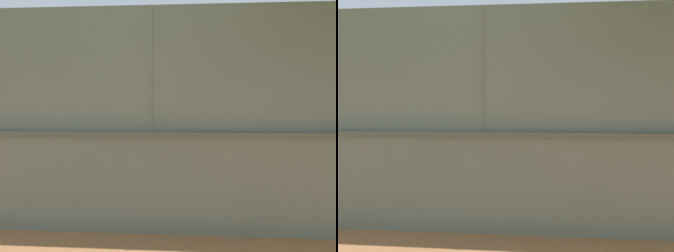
% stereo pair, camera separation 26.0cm
% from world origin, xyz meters
% --- Properties ---
extents(ground_plane, '(260.00, 260.00, 0.00)m').
position_xyz_m(ground_plane, '(0.00, 0.00, 0.00)').
color(ground_plane, '#B27247').
extents(perimeter_wall, '(30.62, 1.27, 1.52)m').
position_xyz_m(perimeter_wall, '(0.37, 9.25, 0.77)').
color(perimeter_wall, gray).
rests_on(perimeter_wall, ground_plane).
extents(fence_panel_on_wall, '(30.07, 0.98, 1.87)m').
position_xyz_m(fence_panel_on_wall, '(0.37, 9.25, 2.45)').
color(fence_panel_on_wall, gray).
rests_on(fence_panel_on_wall, perimeter_wall).
extents(player_near_wall_returning, '(0.74, 1.20, 1.60)m').
position_xyz_m(player_near_wall_returning, '(0.95, 0.83, 0.94)').
color(player_near_wall_returning, black).
rests_on(player_near_wall_returning, ground_plane).
extents(player_baseline_waiting, '(0.88, 1.05, 1.59)m').
position_xyz_m(player_baseline_waiting, '(4.89, -0.80, 0.93)').
color(player_baseline_waiting, '#B2B2B2').
rests_on(player_baseline_waiting, ground_plane).
extents(sports_ball, '(0.17, 0.17, 0.17)m').
position_xyz_m(sports_ball, '(-0.05, 2.31, 0.08)').
color(sports_ball, yellow).
rests_on(sports_ball, ground_plane).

